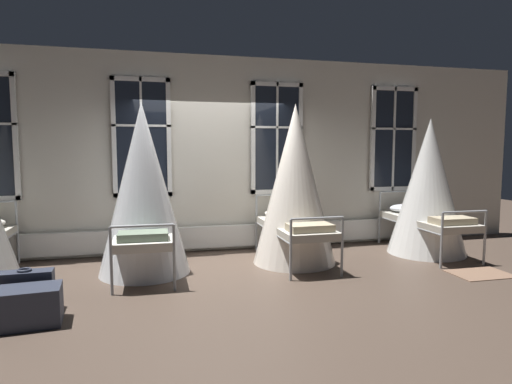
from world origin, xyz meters
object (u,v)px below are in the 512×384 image
(cot_third, at_px, (295,186))
(travel_trunk, at_px, (26,307))
(cot_fourth, at_px, (428,188))
(cot_second, at_px, (143,191))
(suitcase_dark, at_px, (25,291))

(cot_third, xyz_separation_m, travel_trunk, (-3.34, -1.64, -0.98))
(cot_fourth, height_order, travel_trunk, cot_fourth)
(cot_third, distance_m, travel_trunk, 3.85)
(cot_second, xyz_separation_m, cot_third, (2.21, 0.03, 0.01))
(cot_second, relative_size, cot_third, 0.99)
(cot_fourth, bearing_deg, suitcase_dark, 103.27)
(travel_trunk, bearing_deg, suitcase_dark, 104.26)
(cot_third, height_order, suitcase_dark, cot_third)
(suitcase_dark, distance_m, travel_trunk, 0.41)
(cot_third, relative_size, travel_trunk, 3.74)
(cot_fourth, xyz_separation_m, travel_trunk, (-5.66, -1.66, -0.89))
(cot_fourth, distance_m, travel_trunk, 5.97)
(suitcase_dark, bearing_deg, cot_second, 42.98)
(cot_second, height_order, suitcase_dark, cot_second)
(suitcase_dark, xyz_separation_m, travel_trunk, (0.10, -0.39, -0.03))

